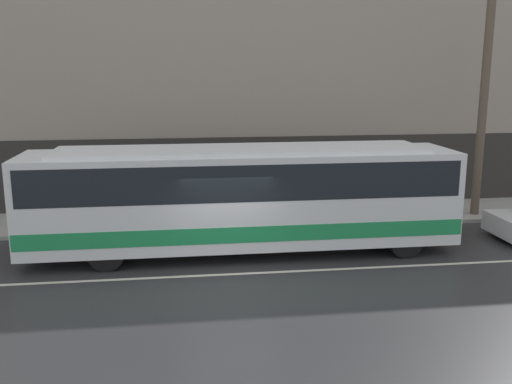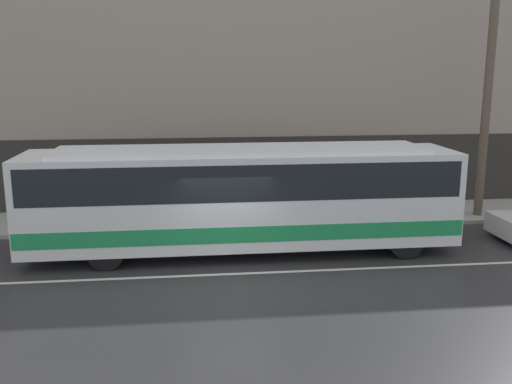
% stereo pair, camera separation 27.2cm
% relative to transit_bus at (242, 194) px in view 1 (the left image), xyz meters
% --- Properties ---
extents(ground_plane, '(60.00, 60.00, 0.00)m').
position_rel_transit_bus_xyz_m(ground_plane, '(-0.55, -1.86, -1.76)').
color(ground_plane, '#2D2D30').
extents(sidewalk, '(60.00, 3.16, 0.13)m').
position_rel_transit_bus_xyz_m(sidewalk, '(-0.55, 3.72, -1.70)').
color(sidewalk, '#A09E99').
rests_on(sidewalk, ground_plane).
extents(building_facade, '(60.00, 0.35, 11.58)m').
position_rel_transit_bus_xyz_m(building_facade, '(-0.55, 5.44, 3.83)').
color(building_facade, gray).
rests_on(building_facade, ground_plane).
extents(lane_stripe, '(54.00, 0.14, 0.01)m').
position_rel_transit_bus_xyz_m(lane_stripe, '(-0.55, -1.86, -1.76)').
color(lane_stripe, beige).
rests_on(lane_stripe, ground_plane).
extents(transit_bus, '(12.41, 2.59, 3.12)m').
position_rel_transit_bus_xyz_m(transit_bus, '(0.00, 0.00, 0.00)').
color(transit_bus, white).
rests_on(transit_bus, ground_plane).
extents(utility_pole_near, '(0.30, 0.30, 7.89)m').
position_rel_transit_bus_xyz_m(utility_pole_near, '(8.88, 2.91, 2.31)').
color(utility_pole_near, brown).
rests_on(utility_pole_near, sidewalk).
extents(pedestrian_waiting, '(0.36, 0.36, 1.57)m').
position_rel_transit_bus_xyz_m(pedestrian_waiting, '(-0.86, 3.38, -0.91)').
color(pedestrian_waiting, maroon).
rests_on(pedestrian_waiting, sidewalk).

